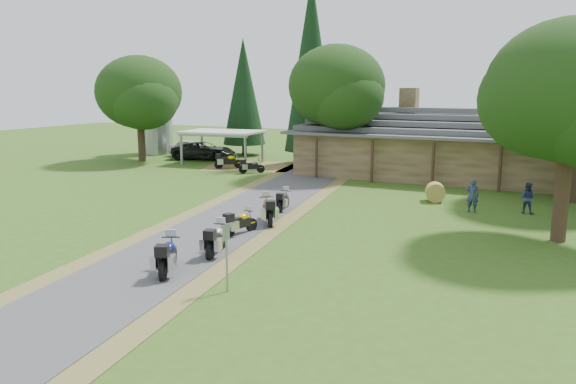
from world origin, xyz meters
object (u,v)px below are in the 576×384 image
at_px(car_white_sedan, 193,146).
at_px(motorcycle_row_b, 217,238).
at_px(motorcycle_row_e, 283,199).
at_px(silo, 155,118).
at_px(car_dark_suv, 204,146).
at_px(hay_bale, 435,192).
at_px(motorcycle_row_d, 268,209).
at_px(motorcycle_carport_a, 229,160).
at_px(motorcycle_carport_b, 252,165).
at_px(carport, 222,147).
at_px(motorcycle_row_a, 168,254).
at_px(motorcycle_row_c, 240,221).
at_px(lodge, 447,142).

height_order(car_white_sedan, motorcycle_row_b, car_white_sedan).
bearing_deg(car_white_sedan, motorcycle_row_e, -130.43).
xyz_separation_m(silo, car_dark_suv, (6.53, -1.65, -2.18)).
height_order(motorcycle_row_e, hay_bale, motorcycle_row_e).
height_order(car_white_sedan, motorcycle_row_d, car_white_sedan).
xyz_separation_m(car_white_sedan, motorcycle_carport_a, (6.72, -4.86, -0.33)).
distance_m(car_white_sedan, motorcycle_row_d, 26.08).
relative_size(motorcycle_row_d, motorcycle_carport_b, 1.20).
bearing_deg(motorcycle_row_d, carport, 3.37).
relative_size(motorcycle_row_a, hay_bale, 1.91).
distance_m(motorcycle_row_a, motorcycle_row_d, 7.82).
distance_m(motorcycle_row_c, motorcycle_row_d, 2.32).
bearing_deg(motorcycle_carport_b, car_white_sedan, 105.04).
bearing_deg(silo, motorcycle_row_e, -38.07).
height_order(motorcycle_row_c, motorcycle_row_e, motorcycle_row_c).
distance_m(lodge, car_dark_suv, 20.92).
distance_m(carport, motorcycle_row_c, 22.84).
distance_m(carport, motorcycle_carport_a, 3.08).
bearing_deg(motorcycle_row_d, hay_bale, -69.99).
height_order(lodge, motorcycle_row_c, lodge).
bearing_deg(motorcycle_row_d, car_white_sedan, 8.15).
relative_size(silo, hay_bale, 6.30).
relative_size(car_white_sedan, motorcycle_row_c, 3.48).
relative_size(lodge, silo, 3.22).
xyz_separation_m(motorcycle_row_d, hay_bale, (6.07, 8.49, -0.17)).
bearing_deg(lodge, silo, 175.02).
height_order(motorcycle_row_c, motorcycle_carport_a, motorcycle_carport_a).
xyz_separation_m(carport, car_white_sedan, (-4.76, 2.59, -0.36)).
bearing_deg(car_dark_suv, lodge, -107.59).
distance_m(silo, motorcycle_row_a, 35.90).
height_order(motorcycle_row_b, motorcycle_carport_b, motorcycle_row_b).
bearing_deg(car_white_sedan, silo, 84.58).
relative_size(car_white_sedan, motorcycle_carport_b, 3.51).
height_order(carport, motorcycle_carport_a, carport).
distance_m(motorcycle_row_b, motorcycle_row_d, 5.26).
height_order(silo, carport, silo).
xyz_separation_m(motorcycle_row_a, motorcycle_row_e, (-0.80, 10.66, -0.12)).
bearing_deg(motorcycle_row_d, car_dark_suv, 6.52).
bearing_deg(silo, car_white_sedan, -8.77).
bearing_deg(motorcycle_carport_b, car_dark_suv, 103.89).
bearing_deg(lodge, motorcycle_carport_b, -161.41).
height_order(motorcycle_row_c, hay_bale, motorcycle_row_c).
distance_m(car_dark_suv, motorcycle_carport_a, 6.34).
relative_size(motorcycle_row_d, motorcycle_carport_a, 1.05).
bearing_deg(lodge, motorcycle_row_b, -101.09).
bearing_deg(car_dark_suv, motorcycle_row_a, -163.93).
height_order(car_white_sedan, motorcycle_row_c, car_white_sedan).
distance_m(carport, car_white_sedan, 5.43).
distance_m(motorcycle_row_a, motorcycle_row_b, 2.60).
relative_size(silo, motorcycle_row_a, 3.30).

